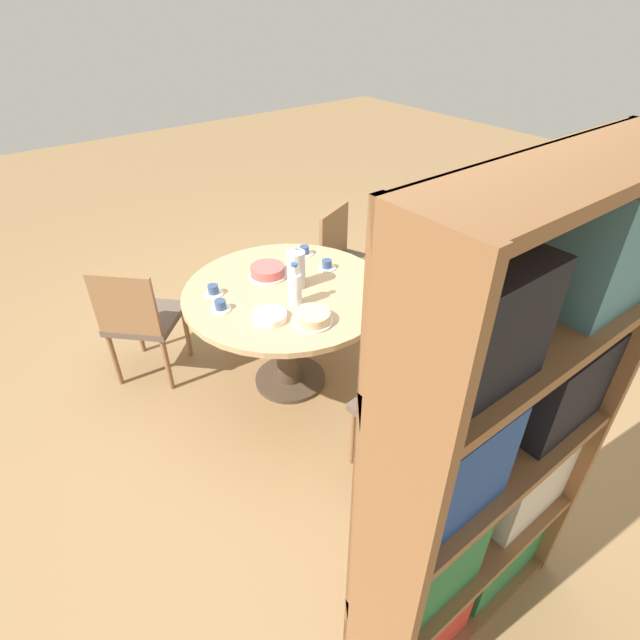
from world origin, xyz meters
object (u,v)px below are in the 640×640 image
(bookshelf, at_px, (488,468))
(coffee_pot, at_px, (296,268))
(chair_b, at_px, (349,261))
(cup_b, at_px, (304,251))
(chair_c, at_px, (141,318))
(cup_c, at_px, (213,291))
(water_bottle, at_px, (295,288))
(cup_d, at_px, (221,306))
(cake_second, at_px, (312,317))
(chair_a, at_px, (411,398))
(cup_a, at_px, (327,265))
(cake_main, at_px, (268,271))

(bookshelf, xyz_separation_m, coffee_pot, (-0.36, -1.63, -0.07))
(chair_b, height_order, cup_b, chair_b)
(chair_c, distance_m, cup_c, 0.61)
(chair_c, xyz_separation_m, water_bottle, (-0.66, 0.80, 0.37))
(chair_c, distance_m, cup_d, 0.72)
(cup_d, bearing_deg, cake_second, 128.95)
(bookshelf, bearing_deg, chair_b, 60.66)
(chair_a, height_order, cake_second, chair_a)
(cup_b, bearing_deg, bookshelf, 71.48)
(cup_b, distance_m, cup_c, 0.73)
(chair_c, bearing_deg, cup_c, 174.49)
(bookshelf, distance_m, cup_b, 2.05)
(coffee_pot, bearing_deg, chair_a, 93.44)
(chair_a, height_order, chair_c, same)
(chair_a, height_order, bookshelf, bookshelf)
(bookshelf, bearing_deg, chair_a, 58.73)
(coffee_pot, relative_size, cup_b, 2.30)
(cake_second, bearing_deg, coffee_pot, -113.35)
(cup_c, bearing_deg, coffee_pot, 153.46)
(bookshelf, xyz_separation_m, cup_a, (-0.64, -1.69, -0.16))
(bookshelf, bearing_deg, cup_d, 94.28)
(bookshelf, relative_size, cup_a, 16.95)
(cup_a, distance_m, cup_b, 0.25)
(bookshelf, distance_m, cup_d, 1.69)
(chair_a, bearing_deg, cup_c, -160.86)
(coffee_pot, height_order, water_bottle, coffee_pot)
(cup_a, bearing_deg, chair_b, -144.73)
(chair_b, bearing_deg, water_bottle, -169.46)
(bookshelf, bearing_deg, cake_second, 80.72)
(coffee_pot, distance_m, cup_c, 0.50)
(bookshelf, xyz_separation_m, cake_main, (-0.29, -1.84, -0.15))
(chair_b, distance_m, cup_b, 0.59)
(chair_c, bearing_deg, cup_d, 161.66)
(coffee_pot, bearing_deg, cup_c, -26.54)
(cup_b, bearing_deg, chair_c, -17.30)
(chair_a, distance_m, cup_a, 1.06)
(coffee_pot, relative_size, cup_c, 2.30)
(cup_b, bearing_deg, chair_b, -167.66)
(bookshelf, height_order, cup_b, bookshelf)
(water_bottle, height_order, cup_b, water_bottle)
(cup_b, bearing_deg, cake_second, 56.64)
(water_bottle, relative_size, cake_second, 1.14)
(cake_second, bearing_deg, chair_b, -140.39)
(cup_a, relative_size, cup_c, 1.00)
(chair_b, height_order, bookshelf, bookshelf)
(cake_second, height_order, cup_c, cake_second)
(chair_b, distance_m, coffee_pot, 0.97)
(chair_a, distance_m, cup_b, 1.30)
(chair_a, relative_size, water_bottle, 3.25)
(bookshelf, height_order, cake_main, bookshelf)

